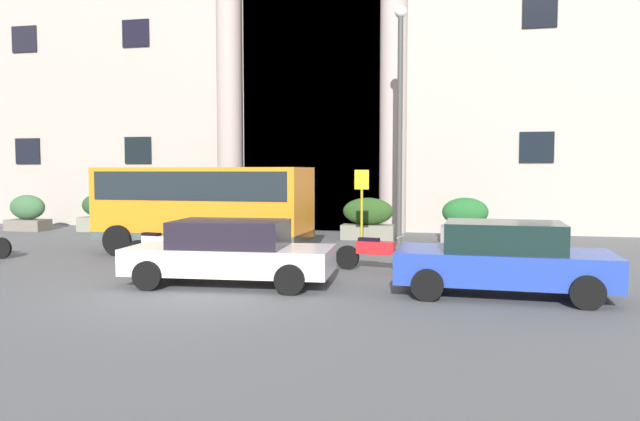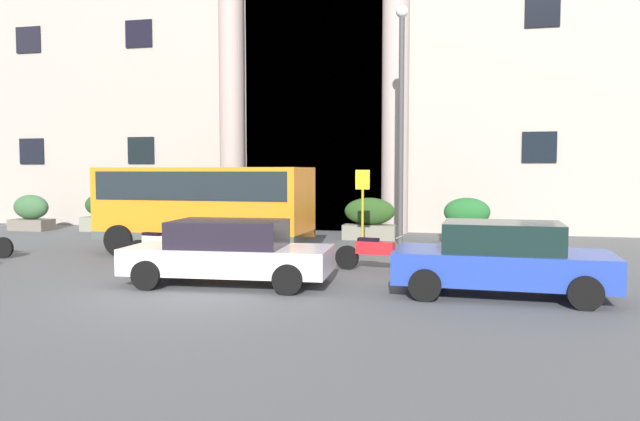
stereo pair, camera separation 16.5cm
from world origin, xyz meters
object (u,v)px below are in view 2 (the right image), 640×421
(hedge_planter_entrance_left, at_px, (467,221))
(hedge_planter_entrance_right, at_px, (31,213))
(bus_stop_sign, at_px, (363,201))
(scooter_by_planter, at_px, (374,253))
(hedge_planter_far_west, at_px, (103,213))
(hedge_planter_east, at_px, (370,219))
(orange_minibus, at_px, (205,202))
(hedge_planter_far_east, at_px, (184,214))
(lamppost_plaza_centre, at_px, (401,107))
(motorcycle_near_kerb, at_px, (156,246))
(parked_sedan_second, at_px, (502,259))
(parked_compact_extra, at_px, (229,252))

(hedge_planter_entrance_left, distance_m, hedge_planter_entrance_right, 17.60)
(bus_stop_sign, relative_size, scooter_by_planter, 1.20)
(hedge_planter_far_west, bearing_deg, hedge_planter_entrance_right, -172.50)
(hedge_planter_east, bearing_deg, orange_minibus, -132.56)
(hedge_planter_far_east, distance_m, lamppost_plaza_centre, 9.62)
(orange_minibus, bearing_deg, motorcycle_near_kerb, -100.73)
(hedge_planter_entrance_left, distance_m, motorcycle_near_kerb, 10.70)
(motorcycle_near_kerb, bearing_deg, orange_minibus, 88.41)
(scooter_by_planter, height_order, lamppost_plaza_centre, lamppost_plaza_centre)
(parked_sedan_second, distance_m, parked_compact_extra, 5.72)
(orange_minibus, height_order, motorcycle_near_kerb, orange_minibus)
(lamppost_plaza_centre, bearing_deg, hedge_planter_east, 131.32)
(hedge_planter_east, bearing_deg, hedge_planter_far_east, 176.73)
(parked_sedan_second, bearing_deg, hedge_planter_entrance_right, 154.93)
(hedge_planter_entrance_right, bearing_deg, parked_sedan_second, -27.34)
(orange_minibus, distance_m, hedge_planter_entrance_right, 11.06)
(orange_minibus, relative_size, hedge_planter_east, 3.34)
(hedge_planter_entrance_left, distance_m, lamppost_plaza_centre, 4.62)
(hedge_planter_far_east, relative_size, scooter_by_planter, 1.00)
(orange_minibus, distance_m, lamppost_plaza_centre, 7.10)
(orange_minibus, relative_size, scooter_by_planter, 3.05)
(motorcycle_near_kerb, bearing_deg, parked_compact_extra, -27.96)
(orange_minibus, relative_size, lamppost_plaza_centre, 0.81)
(lamppost_plaza_centre, bearing_deg, parked_compact_extra, -110.68)
(parked_sedan_second, bearing_deg, orange_minibus, 153.58)
(bus_stop_sign, distance_m, hedge_planter_entrance_left, 4.49)
(bus_stop_sign, distance_m, hedge_planter_far_east, 8.41)
(hedge_planter_far_east, bearing_deg, orange_minibus, -58.53)
(orange_minibus, bearing_deg, bus_stop_sign, 21.67)
(parked_sedan_second, relative_size, lamppost_plaza_centre, 0.54)
(orange_minibus, distance_m, parked_compact_extra, 5.32)
(parked_compact_extra, bearing_deg, motorcycle_near_kerb, 137.90)
(parked_compact_extra, relative_size, scooter_by_planter, 2.18)
(orange_minibus, relative_size, bus_stop_sign, 2.53)
(hedge_planter_far_west, distance_m, parked_compact_extra, 13.60)
(hedge_planter_entrance_left, distance_m, scooter_by_planter, 7.26)
(bus_stop_sign, xyz_separation_m, hedge_planter_far_west, (-11.32, 3.61, -0.81))
(orange_minibus, distance_m, hedge_planter_entrance_left, 9.07)
(hedge_planter_east, relative_size, lamppost_plaza_centre, 0.24)
(hedge_planter_east, distance_m, scooter_by_planter, 6.93)
(hedge_planter_east, relative_size, parked_sedan_second, 0.45)
(scooter_by_planter, distance_m, lamppost_plaza_centre, 6.80)
(motorcycle_near_kerb, bearing_deg, scooter_by_planter, 10.79)
(parked_compact_extra, distance_m, motorcycle_near_kerb, 3.89)
(bus_stop_sign, height_order, scooter_by_planter, bus_stop_sign)
(hedge_planter_entrance_left, height_order, parked_compact_extra, hedge_planter_entrance_left)
(hedge_planter_entrance_right, bearing_deg, motorcycle_near_kerb, -36.75)
(hedge_planter_far_west, bearing_deg, motorcycle_near_kerb, -49.58)
(hedge_planter_far_west, bearing_deg, parked_compact_extra, -46.46)
(parked_compact_extra, height_order, scooter_by_planter, parked_compact_extra)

